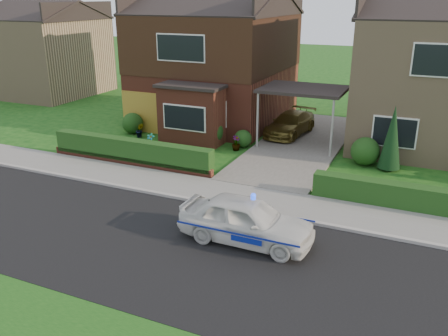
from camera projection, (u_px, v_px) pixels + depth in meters
The scene contains 23 objects.
ground at pixel (194, 253), 13.20m from camera, with size 120.00×120.00×0.00m, color #134512.
road at pixel (194, 253), 13.20m from camera, with size 60.00×6.00×0.02m, color black.
kerb at pixel (236, 208), 15.80m from camera, with size 60.00×0.16×0.12m, color #9E9993.
sidewalk at pixel (248, 197), 16.70m from camera, with size 60.00×2.00×0.10m, color slate.
driveway at pixel (300, 144), 22.62m from camera, with size 3.80×12.00×0.12m, color #666059.
house_left at pixel (216, 52), 26.03m from camera, with size 7.50×9.53×7.25m.
house_right at pixel (445, 67), 21.73m from camera, with size 7.50×8.06×7.25m.
carport_link at pixel (303, 90), 21.69m from camera, with size 3.80×3.00×2.77m.
garage_door at pixel (141, 112), 24.54m from camera, with size 2.20×0.10×2.10m, color olive.
dwarf_wall at pixel (130, 161), 19.91m from camera, with size 7.70×0.25×0.36m, color brown.
hedge_left at pixel (132, 164), 20.10m from camera, with size 7.50×0.55×0.90m, color black.
hedge_right at pixel (426, 214), 15.57m from camera, with size 7.50×0.55×0.80m, color black.
shrub_left_far at pixel (133, 123), 24.42m from camera, with size 1.08×1.08×1.08m, color black.
shrub_left_mid at pixel (209, 132), 22.48m from camera, with size 1.32×1.32×1.32m, color black.
shrub_left_near at pixel (243, 139), 22.21m from camera, with size 0.84×0.84×0.84m, color black.
shrub_right_near at pixel (365, 151), 19.83m from camera, with size 1.20×1.20×1.20m, color black.
conifer_a at pixel (392, 139), 19.04m from camera, with size 0.90×0.90×2.60m, color black.
neighbour_left at pixel (48, 57), 33.69m from camera, with size 6.50×7.00×5.20m, color tan.
police_car at pixel (246, 221), 13.59m from camera, with size 3.62×3.96×1.51m.
driveway_car at pixel (290, 124), 23.81m from camera, with size 1.56×3.83×1.11m, color brown.
potted_plant_a at pixel (151, 142), 21.94m from camera, with size 0.39×0.27×0.74m, color gray.
potted_plant_b at pixel (140, 131), 23.76m from camera, with size 0.40×0.32×0.72m, color gray.
potted_plant_c at pixel (236, 143), 21.76m from camera, with size 0.38×0.38×0.68m, color gray.
Camera 1 is at (5.48, -10.24, 6.76)m, focal length 38.00 mm.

